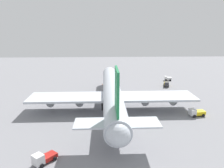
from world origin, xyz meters
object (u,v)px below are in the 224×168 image
at_px(cargo_loader, 166,84).
at_px(maintenance_van, 168,78).
at_px(fuel_truck, 196,112).
at_px(safety_cone_nose, 102,84).
at_px(cargo_airplane, 112,92).
at_px(baggage_tug, 43,158).

height_order(cargo_loader, maintenance_van, cargo_loader).
xyz_separation_m(fuel_truck, maintenance_van, (49.26, -5.12, -0.01)).
bearing_deg(maintenance_van, safety_cone_nose, 102.48).
xyz_separation_m(cargo_airplane, fuel_truck, (-9.19, -27.02, -4.50)).
relative_size(maintenance_van, baggage_tug, 0.74).
bearing_deg(maintenance_van, cargo_airplane, 141.27).
bearing_deg(fuel_truck, cargo_loader, -1.26).
relative_size(cargo_loader, safety_cone_nose, 9.82).
relative_size(fuel_truck, maintenance_van, 1.37).
distance_m(cargo_airplane, safety_cone_nose, 32.82).
xyz_separation_m(cargo_loader, fuel_truck, (-36.92, 0.81, 0.02)).
bearing_deg(baggage_tug, safety_cone_nose, -10.71).
bearing_deg(safety_cone_nose, cargo_airplane, -173.68).
xyz_separation_m(cargo_loader, baggage_tug, (-60.74, 43.73, 0.01)).
distance_m(maintenance_van, safety_cone_nose, 36.58).
bearing_deg(fuel_truck, baggage_tug, 119.03).
xyz_separation_m(maintenance_van, safety_cone_nose, (-7.90, 35.71, -0.93)).
xyz_separation_m(maintenance_van, baggage_tug, (-73.08, 48.03, 0.01)).
distance_m(fuel_truck, baggage_tug, 49.08).
height_order(baggage_tug, safety_cone_nose, baggage_tug).
distance_m(cargo_loader, maintenance_van, 13.07).
relative_size(fuel_truck, baggage_tug, 1.02).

